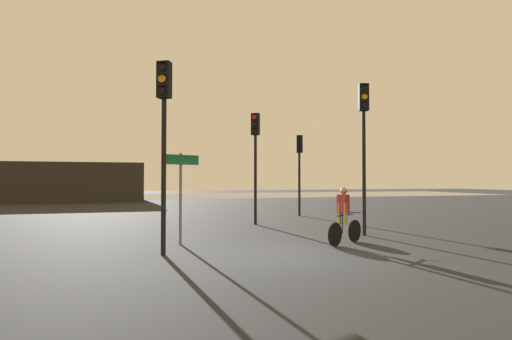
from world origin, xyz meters
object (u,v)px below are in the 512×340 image
(traffic_light_near_left, at_px, (164,121))
(cyclist, at_px, (344,216))
(traffic_light_center, at_px, (255,147))
(direction_sign_post, at_px, (181,185))
(traffic_light_far_right, at_px, (299,159))
(distant_building, at_px, (47,182))
(traffic_light_near_right, at_px, (364,131))

(traffic_light_near_left, xyz_separation_m, cyclist, (5.03, 0.25, -2.47))
(cyclist, bearing_deg, traffic_light_center, 160.49)
(direction_sign_post, height_order, cyclist, direction_sign_post)
(traffic_light_near_left, height_order, traffic_light_far_right, traffic_light_near_left)
(distant_building, height_order, traffic_light_center, traffic_light_center)
(traffic_light_center, relative_size, traffic_light_far_right, 1.11)
(traffic_light_near_left, distance_m, cyclist, 5.61)
(cyclist, bearing_deg, traffic_light_far_right, 135.60)
(traffic_light_near_right, height_order, cyclist, traffic_light_near_right)
(traffic_light_far_right, distance_m, cyclist, 9.34)
(cyclist, bearing_deg, distant_building, 176.32)
(traffic_light_center, distance_m, direction_sign_post, 5.69)
(traffic_light_near_right, relative_size, direction_sign_post, 1.94)
(traffic_light_far_right, relative_size, cyclist, 2.55)
(traffic_light_near_left, bearing_deg, traffic_light_near_right, -137.87)
(traffic_light_near_right, xyz_separation_m, traffic_light_near_left, (-6.58, -1.75, -0.18))
(traffic_light_near_left, height_order, cyclist, traffic_light_near_left)
(distant_building, bearing_deg, direction_sign_post, -70.79)
(direction_sign_post, bearing_deg, traffic_light_center, -151.83)
(traffic_light_center, bearing_deg, distant_building, -25.14)
(direction_sign_post, bearing_deg, traffic_light_far_right, -154.78)
(traffic_light_far_right, bearing_deg, traffic_light_near_right, 97.70)
(traffic_light_near_right, relative_size, traffic_light_center, 1.10)
(distant_building, height_order, cyclist, distant_building)
(traffic_light_near_right, xyz_separation_m, direction_sign_post, (-6.03, -0.25, -1.77))
(traffic_light_far_right, relative_size, direction_sign_post, 1.59)
(traffic_light_near_left, relative_size, traffic_light_far_right, 1.15)
(traffic_light_center, height_order, direction_sign_post, traffic_light_center)
(traffic_light_far_right, xyz_separation_m, cyclist, (-2.21, -8.83, -2.07))
(traffic_light_center, height_order, traffic_light_near_left, traffic_light_near_left)
(traffic_light_near_right, bearing_deg, traffic_light_near_left, 30.28)
(distant_building, distance_m, traffic_light_center, 24.11)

